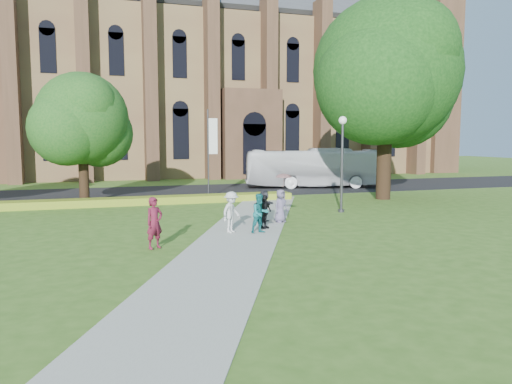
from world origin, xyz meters
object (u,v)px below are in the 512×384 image
object	(u,v)px
tour_coach	(316,168)
pedestrian_0	(154,223)
streetlamp	(342,152)
large_tree	(386,72)

from	to	relation	value
tour_coach	pedestrian_0	bearing A→B (deg)	155.16
streetlamp	tour_coach	distance (m)	14.06
streetlamp	large_tree	distance (m)	8.73
tour_coach	streetlamp	bearing A→B (deg)	174.47
streetlamp	pedestrian_0	world-z (taller)	streetlamp
streetlamp	pedestrian_0	distance (m)	12.79
large_tree	tour_coach	world-z (taller)	large_tree
streetlamp	large_tree	bearing A→B (deg)	39.29
pedestrian_0	large_tree	bearing A→B (deg)	4.04
tour_coach	pedestrian_0	xyz separation A→B (m)	(-15.47, -19.48, -0.65)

